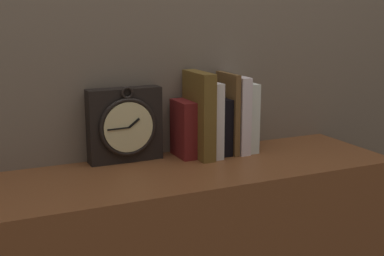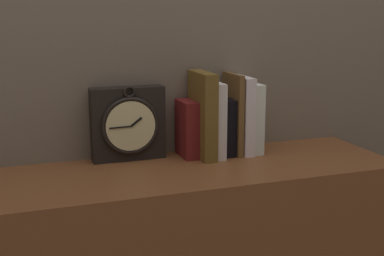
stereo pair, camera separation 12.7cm
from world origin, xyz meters
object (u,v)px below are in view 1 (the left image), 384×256
(book_slot4_brown, at_px, (228,113))
(book_slot6_white, at_px, (245,116))
(book_slot5_white, at_px, (236,114))
(clock, at_px, (125,125))
(book_slot1_brown, at_px, (199,115))
(book_slot3_black, at_px, (218,125))
(book_slot2_white, at_px, (210,119))
(book_slot0_maroon, at_px, (183,129))

(book_slot4_brown, distance_m, book_slot6_white, 0.07)
(book_slot5_white, relative_size, book_slot6_white, 1.10)
(clock, height_order, book_slot1_brown, book_slot1_brown)
(book_slot3_black, distance_m, book_slot4_brown, 0.05)
(book_slot2_white, bearing_deg, book_slot6_white, 3.51)
(book_slot2_white, height_order, book_slot6_white, book_slot2_white)
(book_slot1_brown, relative_size, book_slot3_black, 1.49)
(clock, xyz_separation_m, book_slot4_brown, (0.32, -0.03, 0.02))
(book_slot2_white, distance_m, book_slot5_white, 0.09)
(book_slot5_white, distance_m, book_slot6_white, 0.04)
(book_slot6_white, bearing_deg, book_slot2_white, -176.49)
(book_slot3_black, bearing_deg, clock, 174.37)
(book_slot3_black, relative_size, book_slot5_white, 0.73)
(book_slot0_maroon, xyz_separation_m, book_slot6_white, (0.21, -0.01, 0.02))
(clock, xyz_separation_m, book_slot5_white, (0.35, -0.04, 0.01))
(book_slot2_white, bearing_deg, book_slot1_brown, -171.66)
(book_slot2_white, xyz_separation_m, book_slot4_brown, (0.06, 0.01, 0.01))
(book_slot2_white, relative_size, book_slot6_white, 1.05)
(book_slot2_white, xyz_separation_m, book_slot5_white, (0.09, 0.00, 0.01))
(clock, relative_size, book_slot2_white, 1.00)
(book_slot6_white, bearing_deg, book_slot3_black, 178.31)
(book_slot3_black, bearing_deg, book_slot4_brown, -10.34)
(clock, distance_m, book_slot0_maroon, 0.18)
(clock, bearing_deg, book_slot1_brown, -11.76)
(book_slot1_brown, distance_m, book_slot5_white, 0.13)
(book_slot3_black, bearing_deg, book_slot0_maroon, 177.60)
(book_slot4_brown, bearing_deg, book_slot0_maroon, 175.98)
(clock, bearing_deg, book_slot3_black, -5.63)
(clock, relative_size, book_slot6_white, 1.05)
(book_slot3_black, xyz_separation_m, book_slot6_white, (0.09, -0.00, 0.02))
(book_slot1_brown, height_order, book_slot2_white, book_slot1_brown)
(book_slot4_brown, height_order, book_slot5_white, book_slot4_brown)
(clock, height_order, book_slot6_white, clock)
(book_slot1_brown, bearing_deg, book_slot0_maroon, 152.98)
(book_slot0_maroon, height_order, book_slot3_black, book_slot3_black)
(book_slot2_white, bearing_deg, book_slot5_white, 1.99)
(book_slot6_white, bearing_deg, book_slot1_brown, -175.37)
(book_slot2_white, relative_size, book_slot3_black, 1.31)
(book_slot1_brown, distance_m, book_slot2_white, 0.04)
(clock, height_order, book_slot3_black, clock)
(clock, bearing_deg, book_slot2_white, -8.78)
(book_slot1_brown, distance_m, book_slot4_brown, 0.10)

